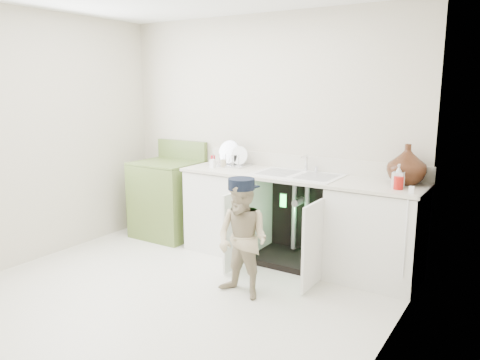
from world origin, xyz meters
name	(u,v)px	position (x,y,z in m)	size (l,w,h in m)	color
ground	(177,292)	(0.00, 0.00, 0.00)	(3.50, 3.50, 0.00)	beige
room_shell	(173,150)	(0.00, 0.00, 1.25)	(6.00, 5.50, 1.26)	beige
counter_run	(300,217)	(0.59, 1.21, 0.48)	(2.44, 1.02, 1.26)	white
avocado_stove	(168,198)	(-1.11, 1.18, 0.46)	(0.72, 0.65, 1.11)	olive
repair_worker	(243,238)	(0.51, 0.25, 0.51)	(0.52, 0.83, 1.02)	tan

